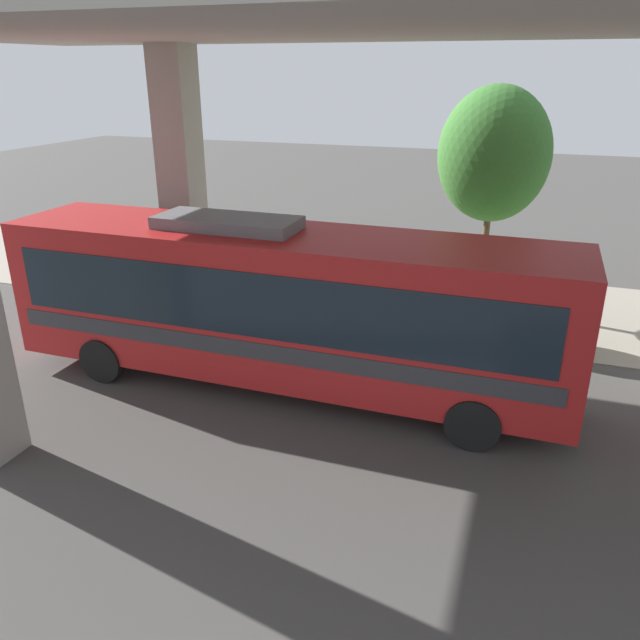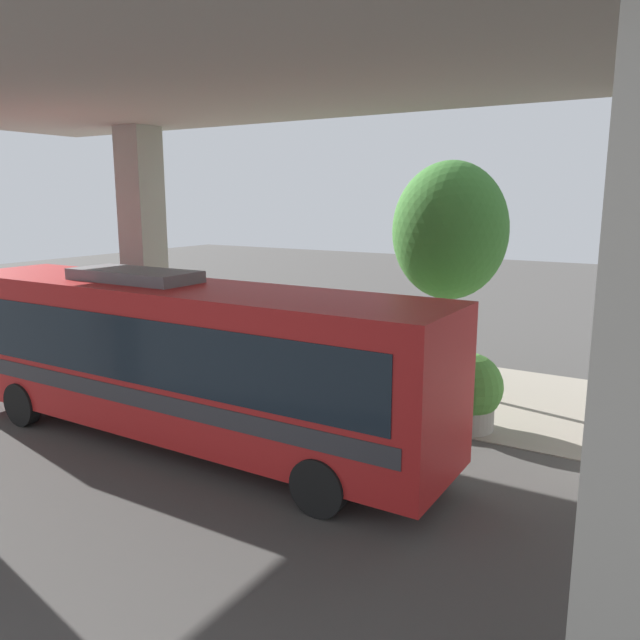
{
  "view_description": "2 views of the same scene",
  "coord_description": "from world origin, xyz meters",
  "px_view_note": "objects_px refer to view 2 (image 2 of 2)",
  "views": [
    {
      "loc": [
        14.45,
        2.24,
        6.4
      ],
      "look_at": [
        1.88,
        -2.18,
        0.99
      ],
      "focal_mm": 35.0,
      "sensor_mm": 36.0,
      "label": 1
    },
    {
      "loc": [
        12.49,
        6.53,
        5.11
      ],
      "look_at": [
        -0.03,
        -1.11,
        2.22
      ],
      "focal_mm": 35.0,
      "sensor_mm": 36.0,
      "label": 2
    }
  ],
  "objects_px": {
    "bus": "(178,353)",
    "planter_front": "(468,392)",
    "planter_middle": "(377,367)",
    "fire_hydrant": "(282,372)",
    "street_tree_near": "(450,231)"
  },
  "relations": [
    {
      "from": "planter_middle",
      "to": "street_tree_near",
      "type": "height_order",
      "value": "street_tree_near"
    },
    {
      "from": "planter_front",
      "to": "planter_middle",
      "type": "distance_m",
      "value": 2.43
    },
    {
      "from": "planter_middle",
      "to": "bus",
      "type": "bearing_deg",
      "value": -30.73
    },
    {
      "from": "planter_middle",
      "to": "street_tree_near",
      "type": "relative_size",
      "value": 0.32
    },
    {
      "from": "fire_hydrant",
      "to": "planter_middle",
      "type": "height_order",
      "value": "planter_middle"
    },
    {
      "from": "fire_hydrant",
      "to": "street_tree_near",
      "type": "height_order",
      "value": "street_tree_near"
    },
    {
      "from": "fire_hydrant",
      "to": "planter_front",
      "type": "bearing_deg",
      "value": 89.22
    },
    {
      "from": "bus",
      "to": "fire_hydrant",
      "type": "height_order",
      "value": "bus"
    },
    {
      "from": "bus",
      "to": "planter_front",
      "type": "relative_size",
      "value": 6.71
    },
    {
      "from": "bus",
      "to": "planter_front",
      "type": "distance_m",
      "value": 6.38
    },
    {
      "from": "fire_hydrant",
      "to": "planter_middle",
      "type": "relative_size",
      "value": 0.55
    },
    {
      "from": "bus",
      "to": "planter_front",
      "type": "xyz_separation_m",
      "value": [
        -3.91,
        4.91,
        -1.1
      ]
    },
    {
      "from": "fire_hydrant",
      "to": "planter_middle",
      "type": "bearing_deg",
      "value": 95.11
    },
    {
      "from": "bus",
      "to": "street_tree_near",
      "type": "bearing_deg",
      "value": 151.55
    },
    {
      "from": "bus",
      "to": "fire_hydrant",
      "type": "bearing_deg",
      "value": -177.51
    }
  ]
}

